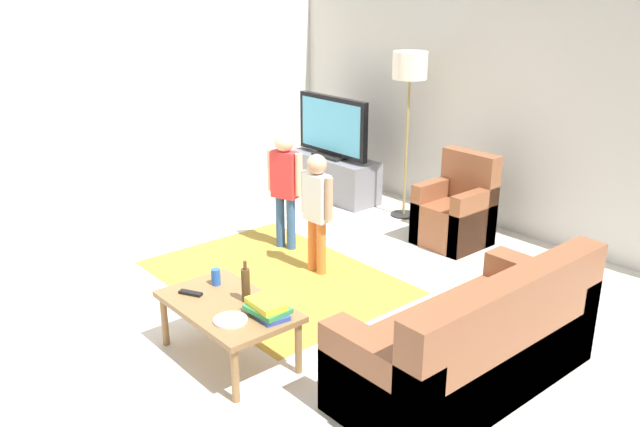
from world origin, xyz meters
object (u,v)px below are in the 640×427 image
object	(u,v)px
armchair	(457,214)
bottle	(246,284)
tv_stand	(333,177)
floor_lamp	(410,75)
tv_remote	(191,293)
plate	(230,320)
couch	(477,348)
child_near_tv	(285,180)
coffee_table	(228,310)
book_stack	(268,308)
soda_can	(216,277)
child_center	(317,203)
tv	(332,128)

from	to	relation	value
armchair	bottle	distance (m)	2.81
tv_stand	floor_lamp	world-z (taller)	floor_lamp
bottle	tv_remote	size ratio (longest dim) A/B	1.73
tv_stand	tv_remote	xyz separation A→B (m)	(1.94, -3.05, 0.19)
bottle	plate	world-z (taller)	bottle
couch	tv_stand	bearing A→B (deg)	151.37
tv_remote	child_near_tv	bearing A→B (deg)	94.56
tv_stand	coffee_table	xyz separation A→B (m)	(2.22, -2.93, 0.13)
book_stack	plate	size ratio (longest dim) A/B	1.34
coffee_table	child_near_tv	bearing A→B (deg)	131.20
soda_can	plate	size ratio (longest dim) A/B	0.55
armchair	child_center	distance (m)	1.59
armchair	child_center	bearing A→B (deg)	-103.46
coffee_table	soda_can	distance (m)	0.33
couch	plate	distance (m)	1.57
couch	bottle	bearing A→B (deg)	-145.50
child_near_tv	tv_remote	world-z (taller)	child_near_tv
couch	bottle	size ratio (longest dim) A/B	6.13
bottle	floor_lamp	bearing A→B (deg)	113.24
armchair	child_center	xyz separation A→B (m)	(-0.36, -1.50, 0.35)
tv_stand	plate	xyz separation A→B (m)	(2.44, -3.05, 0.18)
tv_stand	soda_can	size ratio (longest dim) A/B	10.00
bottle	child_center	bearing A→B (deg)	120.81
child_center	floor_lamp	bearing A→B (deg)	106.96
couch	soda_can	xyz separation A→B (m)	(-1.62, -0.89, 0.19)
armchair	couch	bearing A→B (deg)	-48.70
coffee_table	couch	bearing A→B (deg)	36.95
child_near_tv	soda_can	distance (m)	1.77
book_stack	tv_remote	distance (m)	0.64
coffee_table	child_center	bearing A→B (deg)	116.95
tv	tv_remote	xyz separation A→B (m)	(1.94, -3.03, -0.42)
child_near_tv	book_stack	size ratio (longest dim) A/B	3.89
bottle	coffee_table	bearing A→B (deg)	-112.62
floor_lamp	plate	distance (m)	3.68
book_stack	tv_remote	size ratio (longest dim) A/B	1.74
couch	child_near_tv	bearing A→B (deg)	168.78
tv_stand	plate	distance (m)	3.91
armchair	tv_remote	size ratio (longest dim) A/B	5.29
child_near_tv	tv_stand	bearing A→B (deg)	122.37
tv_stand	plate	world-z (taller)	tv_stand
book_stack	tv_remote	xyz separation A→B (m)	(-0.60, -0.22, -0.04)
child_center	book_stack	size ratio (longest dim) A/B	3.67
child_center	bottle	xyz separation A→B (m)	(0.75, -1.26, -0.11)
armchair	floor_lamp	world-z (taller)	floor_lamp
armchair	soda_can	distance (m)	2.79
tv	soda_can	distance (m)	3.42
tv	tv_remote	world-z (taller)	tv
soda_can	coffee_table	bearing A→B (deg)	-18.43
couch	soda_can	size ratio (longest dim) A/B	15.00
plate	tv_remote	bearing A→B (deg)	180.00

